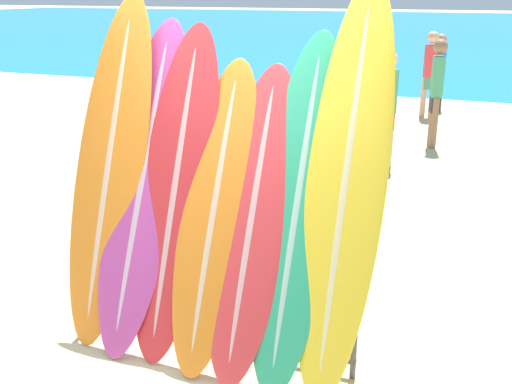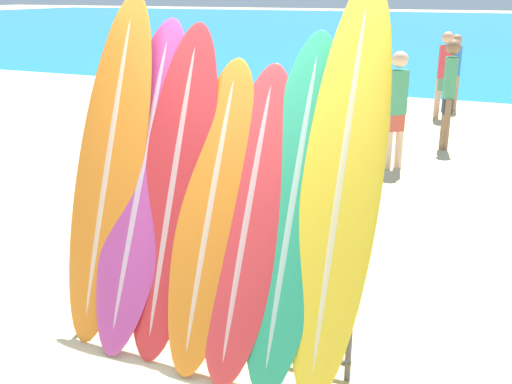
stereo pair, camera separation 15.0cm
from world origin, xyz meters
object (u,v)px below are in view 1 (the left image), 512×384
(surfboard_slot_3, at_px, (215,215))
(person_mid_beach, at_px, (386,105))
(person_far_left, at_px, (439,69))
(person_far_right, at_px, (436,89))
(surfboard_slot_0, at_px, (110,168))
(surfboard_slot_1, at_px, (143,184))
(surfboard_rack, at_px, (213,285))
(surfboard_slot_4, at_px, (253,222))
(surfboard_slot_6, at_px, (345,188))
(surfboard_slot_2, at_px, (176,191))
(person_near_water, at_px, (430,71))
(surfboard_slot_5, at_px, (297,210))

(surfboard_slot_3, xyz_separation_m, person_mid_beach, (0.25, 5.04, -0.10))
(person_far_left, bearing_deg, person_far_right, 105.25)
(person_mid_beach, bearing_deg, person_far_left, 47.14)
(surfboard_slot_3, height_order, person_mid_beach, surfboard_slot_3)
(surfboard_slot_0, xyz_separation_m, surfboard_slot_1, (0.28, -0.01, -0.08))
(surfboard_rack, distance_m, surfboard_slot_4, 0.58)
(surfboard_slot_0, height_order, surfboard_slot_6, surfboard_slot_6)
(surfboard_slot_6, bearing_deg, surfboard_slot_0, -179.34)
(surfboard_slot_2, bearing_deg, person_far_right, 80.43)
(surfboard_rack, distance_m, person_mid_beach, 5.08)
(surfboard_slot_2, bearing_deg, person_near_water, 85.38)
(surfboard_slot_3, height_order, person_near_water, surfboard_slot_3)
(surfboard_slot_2, distance_m, surfboard_slot_3, 0.34)
(surfboard_slot_6, height_order, person_near_water, surfboard_slot_6)
(surfboard_slot_1, xyz_separation_m, person_far_left, (1.07, 9.81, -0.27))
(surfboard_slot_3, relative_size, surfboard_slot_6, 0.79)
(surfboard_rack, height_order, person_far_right, person_far_right)
(surfboard_slot_4, height_order, surfboard_slot_6, surfboard_slot_6)
(surfboard_slot_2, height_order, surfboard_slot_3, surfboard_slot_2)
(surfboard_slot_3, relative_size, surfboard_slot_4, 1.01)
(person_far_right, bearing_deg, surfboard_rack, 157.79)
(surfboard_slot_4, xyz_separation_m, surfboard_slot_6, (0.58, 0.10, 0.27))
(person_mid_beach, bearing_deg, person_near_water, 47.64)
(surfboard_slot_0, relative_size, person_far_right, 1.41)
(surfboard_rack, xyz_separation_m, surfboard_slot_4, (0.29, 0.02, 0.51))
(person_near_water, bearing_deg, surfboard_slot_0, 63.28)
(surfboard_slot_0, height_order, surfboard_slot_5, surfboard_slot_0)
(surfboard_slot_6, bearing_deg, surfboard_rack, -172.28)
(surfboard_slot_2, relative_size, person_near_water, 1.33)
(person_near_water, distance_m, person_far_right, 2.47)
(surfboard_slot_0, relative_size, surfboard_slot_1, 1.08)
(person_near_water, bearing_deg, surfboard_slot_5, 72.41)
(surfboard_slot_4, xyz_separation_m, surfboard_slot_5, (0.28, 0.05, 0.11))
(surfboard_rack, bearing_deg, person_far_right, 83.13)
(surfboard_slot_5, bearing_deg, surfboard_slot_2, -179.88)
(person_mid_beach, bearing_deg, surfboard_slot_0, -142.85)
(surfboard_rack, relative_size, surfboard_slot_1, 0.91)
(surfboard_slot_2, bearing_deg, person_far_left, 85.35)
(surfboard_slot_4, distance_m, person_mid_beach, 5.04)
(person_mid_beach, xyz_separation_m, person_far_right, (0.52, 1.48, 0.04))
(surfboard_slot_2, bearing_deg, surfboard_slot_6, 2.37)
(surfboard_slot_0, distance_m, person_far_right, 6.65)
(surfboard_rack, height_order, surfboard_slot_6, surfboard_slot_6)
(surfboard_slot_2, distance_m, person_far_left, 9.87)
(surfboard_slot_5, bearing_deg, surfboard_slot_6, 9.04)
(surfboard_slot_3, xyz_separation_m, surfboard_slot_6, (0.85, 0.10, 0.26))
(surfboard_slot_2, bearing_deg, surfboard_slot_5, 0.12)
(surfboard_slot_0, xyz_separation_m, person_far_left, (1.35, 9.80, -0.35))
(person_near_water, bearing_deg, surfboard_slot_6, 74.31)
(person_mid_beach, relative_size, person_far_right, 0.96)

